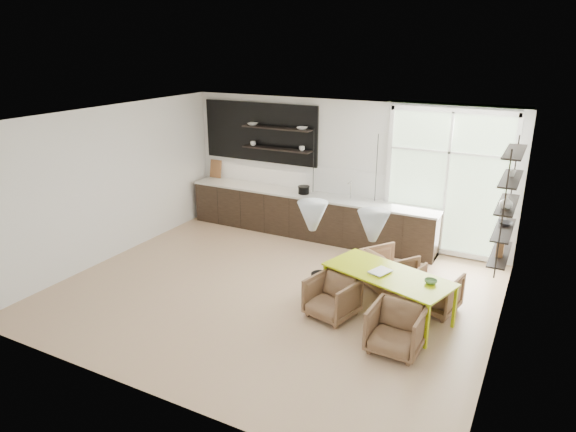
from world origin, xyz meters
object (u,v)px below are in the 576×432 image
(armchair_back_right, at_px, (435,292))
(armchair_front_left, at_px, (332,297))
(dining_table, at_px, (388,276))
(armchair_front_right, at_px, (396,329))
(armchair_back_left, at_px, (389,270))
(wire_stool, at_px, (320,282))

(armchair_back_right, height_order, armchair_front_left, armchair_back_right)
(dining_table, bearing_deg, armchair_front_right, -48.24)
(armchair_back_left, xyz_separation_m, armchair_back_right, (0.87, -0.40, -0.03))
(armchair_back_left, bearing_deg, armchair_back_right, -169.19)
(armchair_back_left, relative_size, armchair_front_right, 1.05)
(armchair_back_left, distance_m, armchair_front_right, 1.88)
(dining_table, relative_size, wire_stool, 5.19)
(armchair_back_right, distance_m, wire_stool, 1.83)
(armchair_back_right, bearing_deg, armchair_back_left, -13.61)
(armchair_front_left, bearing_deg, wire_stool, 143.68)
(dining_table, relative_size, armchair_back_left, 2.76)
(armchair_back_left, height_order, armchair_front_right, armchair_back_left)
(armchair_front_left, distance_m, armchair_front_right, 1.22)
(armchair_back_left, height_order, armchair_back_right, armchair_back_left)
(armchair_back_right, relative_size, wire_stool, 1.73)
(dining_table, distance_m, armchair_front_right, 1.02)
(dining_table, xyz_separation_m, wire_stool, (-1.16, 0.09, -0.39))
(armchair_front_right, bearing_deg, armchair_back_right, 82.51)
(armchair_front_left, bearing_deg, dining_table, 44.05)
(dining_table, xyz_separation_m, armchair_front_right, (0.40, -0.87, -0.33))
(dining_table, xyz_separation_m, armchair_back_right, (0.63, 0.49, -0.34))
(armchair_back_left, distance_m, wire_stool, 1.22)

